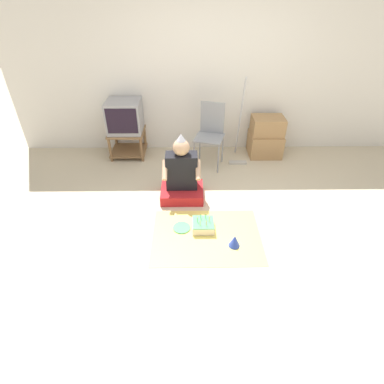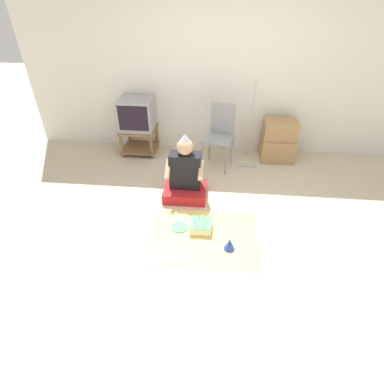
% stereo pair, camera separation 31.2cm
% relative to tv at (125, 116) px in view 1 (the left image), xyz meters
% --- Properties ---
extents(ground_plane, '(16.00, 16.00, 0.00)m').
position_rel_tv_xyz_m(ground_plane, '(1.39, -1.79, -0.67)').
color(ground_plane, beige).
extents(wall_back, '(6.40, 0.06, 2.55)m').
position_rel_tv_xyz_m(wall_back, '(1.39, 0.28, 0.61)').
color(wall_back, silver).
rests_on(wall_back, ground_plane).
extents(tv_stand, '(0.56, 0.51, 0.42)m').
position_rel_tv_xyz_m(tv_stand, '(0.00, -0.01, -0.41)').
color(tv_stand, olive).
rests_on(tv_stand, ground_plane).
extents(tv, '(0.52, 0.48, 0.49)m').
position_rel_tv_xyz_m(tv, '(0.00, 0.00, 0.00)').
color(tv, '#99999E').
rests_on(tv, tv_stand).
extents(folding_chair, '(0.50, 0.49, 0.96)m').
position_rel_tv_xyz_m(folding_chair, '(1.33, -0.30, -0.11)').
color(folding_chair, gray).
rests_on(folding_chair, ground_plane).
extents(cardboard_box_stack, '(0.52, 0.47, 0.64)m').
position_rel_tv_xyz_m(cardboard_box_stack, '(2.26, -0.01, -0.36)').
color(cardboard_box_stack, '#A87F51').
rests_on(cardboard_box_stack, ground_plane).
extents(dust_mop, '(0.28, 0.39, 1.33)m').
position_rel_tv_xyz_m(dust_mop, '(1.78, -0.23, -0.26)').
color(dust_mop, '#B2ADA3').
rests_on(dust_mop, ground_plane).
extents(person_seated, '(0.56, 0.46, 0.90)m').
position_rel_tv_xyz_m(person_seated, '(0.91, -1.20, -0.37)').
color(person_seated, red).
rests_on(person_seated, ground_plane).
extents(party_cloth, '(1.24, 0.92, 0.01)m').
position_rel_tv_xyz_m(party_cloth, '(1.20, -2.00, -0.66)').
color(party_cloth, '#EAD666').
rests_on(party_cloth, ground_plane).
extents(birthday_cake, '(0.25, 0.25, 0.17)m').
position_rel_tv_xyz_m(birthday_cake, '(1.16, -1.87, -0.61)').
color(birthday_cake, '#F4E0C6').
rests_on(birthday_cake, party_cloth).
extents(party_hat_blue, '(0.13, 0.13, 0.14)m').
position_rel_tv_xyz_m(party_hat_blue, '(1.49, -2.15, -0.59)').
color(party_hat_blue, blue).
rests_on(party_hat_blue, party_cloth).
extents(paper_plate, '(0.21, 0.21, 0.01)m').
position_rel_tv_xyz_m(paper_plate, '(0.91, -1.86, -0.66)').
color(paper_plate, '#4CB266').
rests_on(paper_plate, party_cloth).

